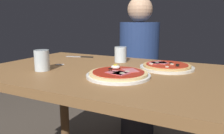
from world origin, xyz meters
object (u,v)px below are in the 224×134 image
(water_glass_far, at_px, (42,62))
(fork, at_px, (48,64))
(pizza_foreground, at_px, (118,74))
(knife, at_px, (81,57))
(water_glass_near, at_px, (120,55))
(pizza_across_left, at_px, (167,66))
(dining_table, at_px, (102,90))
(diner_person, at_px, (138,73))

(water_glass_far, bearing_deg, fork, 122.29)
(pizza_foreground, height_order, knife, pizza_foreground)
(water_glass_near, bearing_deg, knife, 172.59)
(pizza_across_left, relative_size, water_glass_far, 2.70)
(knife, bearing_deg, water_glass_far, -81.94)
(pizza_foreground, bearing_deg, fork, 171.32)
(dining_table, bearing_deg, pizza_foreground, -35.75)
(water_glass_near, height_order, diner_person, diner_person)
(diner_person, bearing_deg, fork, 70.78)
(water_glass_far, bearing_deg, pizza_across_left, 30.63)
(dining_table, distance_m, pizza_across_left, 0.36)
(pizza_across_left, xyz_separation_m, water_glass_far, (-0.55, -0.33, 0.03))
(water_glass_near, relative_size, knife, 0.48)
(water_glass_near, bearing_deg, diner_person, 97.23)
(water_glass_far, distance_m, diner_person, 0.95)
(knife, bearing_deg, water_glass_near, -7.41)
(pizza_across_left, bearing_deg, water_glass_near, 167.09)
(water_glass_near, xyz_separation_m, diner_person, (-0.06, 0.51, -0.22))
(water_glass_near, height_order, water_glass_far, water_glass_far)
(water_glass_far, xyz_separation_m, fork, (-0.08, 0.13, -0.04))
(pizza_across_left, relative_size, knife, 1.45)
(pizza_foreground, distance_m, water_glass_near, 0.37)
(water_glass_near, distance_m, water_glass_far, 0.47)
(pizza_across_left, height_order, fork, pizza_across_left)
(pizza_foreground, distance_m, diner_person, 0.89)
(dining_table, height_order, pizza_foreground, pizza_foreground)
(fork, bearing_deg, water_glass_far, -57.71)
(dining_table, xyz_separation_m, knife, (-0.32, 0.28, 0.12))
(dining_table, height_order, water_glass_near, water_glass_near)
(pizza_across_left, distance_m, water_glass_far, 0.64)
(pizza_across_left, bearing_deg, pizza_foreground, -119.01)
(pizza_across_left, xyz_separation_m, water_glass_near, (-0.30, 0.07, 0.03))
(fork, bearing_deg, dining_table, 5.49)
(fork, bearing_deg, diner_person, 70.78)
(pizza_foreground, height_order, water_glass_near, water_glass_near)
(pizza_across_left, relative_size, diner_person, 0.24)
(fork, xyz_separation_m, diner_person, (0.27, 0.77, -0.19))
(pizza_foreground, relative_size, knife, 1.50)
(water_glass_far, xyz_separation_m, diner_person, (0.19, 0.90, -0.23))
(dining_table, distance_m, fork, 0.36)
(knife, distance_m, diner_person, 0.56)
(water_glass_near, bearing_deg, dining_table, -89.92)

